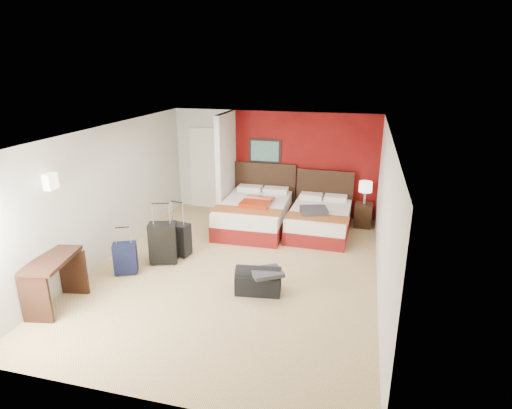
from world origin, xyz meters
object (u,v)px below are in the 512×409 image
(bed_left, at_px, (254,215))
(nightstand, at_px, (363,215))
(duffel_bag, at_px, (258,282))
(desk, at_px, (55,283))
(suitcase_navy, at_px, (126,259))
(bed_right, at_px, (319,221))
(red_suitcase_open, at_px, (257,201))
(suitcase_black, at_px, (163,244))
(suitcase_charcoal, at_px, (179,240))
(table_lamp, at_px, (365,193))

(bed_left, xyz_separation_m, nightstand, (2.39, 0.72, -0.04))
(duffel_bag, distance_m, desk, 3.12)
(bed_left, relative_size, nightstand, 3.81)
(suitcase_navy, height_order, desk, desk)
(bed_right, height_order, red_suitcase_open, red_suitcase_open)
(red_suitcase_open, distance_m, duffel_bag, 2.75)
(red_suitcase_open, height_order, desk, desk)
(duffel_bag, bearing_deg, desk, -164.70)
(bed_right, bearing_deg, suitcase_black, -139.04)
(bed_right, xyz_separation_m, nightstand, (0.93, 0.65, -0.00))
(desk, bearing_deg, duffel_bag, 12.06)
(suitcase_black, bearing_deg, nightstand, 19.81)
(suitcase_black, distance_m, desk, 2.01)
(bed_left, bearing_deg, desk, -119.31)
(suitcase_black, bearing_deg, suitcase_navy, -147.38)
(suitcase_black, xyz_separation_m, desk, (-0.90, -1.80, 0.04))
(desk, bearing_deg, suitcase_black, 52.78)
(bed_left, bearing_deg, red_suitcase_open, -46.17)
(suitcase_charcoal, bearing_deg, red_suitcase_open, 66.58)
(bed_right, bearing_deg, nightstand, 36.62)
(bed_right, height_order, desk, desk)
(table_lamp, relative_size, suitcase_navy, 0.94)
(suitcase_charcoal, relative_size, suitcase_navy, 1.13)
(suitcase_charcoal, bearing_deg, bed_right, 47.34)
(table_lamp, bearing_deg, bed_right, -144.86)
(bed_left, relative_size, red_suitcase_open, 2.41)
(red_suitcase_open, relative_size, duffel_bag, 1.17)
(bed_right, height_order, nightstand, bed_right)
(table_lamp, bearing_deg, desk, -134.04)
(bed_left, bearing_deg, suitcase_black, -120.56)
(red_suitcase_open, distance_m, nightstand, 2.47)
(suitcase_charcoal, bearing_deg, bed_left, 70.51)
(suitcase_navy, bearing_deg, duffel_bag, -25.62)
(red_suitcase_open, bearing_deg, table_lamp, 21.72)
(nightstand, xyz_separation_m, desk, (-4.48, -4.64, 0.14))
(duffel_bag, bearing_deg, suitcase_navy, 171.95)
(bed_right, relative_size, nightstand, 3.36)
(red_suitcase_open, xyz_separation_m, nightstand, (2.29, 0.82, -0.40))
(duffel_bag, bearing_deg, red_suitcase_open, 97.21)
(suitcase_navy, relative_size, duffel_bag, 0.75)
(suitcase_navy, distance_m, desk, 1.31)
(bed_left, height_order, bed_right, bed_left)
(red_suitcase_open, distance_m, suitcase_black, 2.41)
(suitcase_black, distance_m, duffel_bag, 2.07)
(suitcase_charcoal, bearing_deg, table_lamp, 47.14)
(nightstand, bearing_deg, red_suitcase_open, -157.63)
(nightstand, relative_size, suitcase_navy, 0.98)
(nightstand, bearing_deg, suitcase_navy, -137.24)
(table_lamp, bearing_deg, bed_left, -163.17)
(bed_right, bearing_deg, desk, -130.27)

